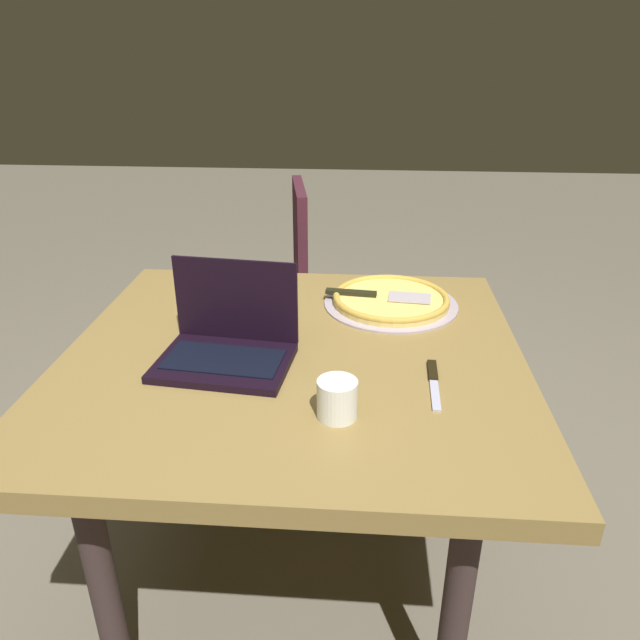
# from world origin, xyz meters

# --- Properties ---
(ground_plane) EXTENTS (12.00, 12.00, 0.00)m
(ground_plane) POSITION_xyz_m (0.00, 0.00, 0.00)
(ground_plane) COLOR #686051
(dining_table) EXTENTS (1.06, 1.11, 0.75)m
(dining_table) POSITION_xyz_m (0.00, 0.00, 0.66)
(dining_table) COLOR olive
(dining_table) RESTS_ON ground_plane
(laptop) EXTENTS (0.26, 0.33, 0.22)m
(laptop) POSITION_xyz_m (0.05, -0.15, 0.79)
(laptop) COLOR black
(laptop) RESTS_ON dining_table
(pizza_plate) EXTENTS (0.24, 0.24, 0.04)m
(pizza_plate) POSITION_xyz_m (-0.35, -0.20, 0.76)
(pizza_plate) COLOR white
(pizza_plate) RESTS_ON dining_table
(pizza_tray) EXTENTS (0.38, 0.38, 0.03)m
(pizza_tray) POSITION_xyz_m (-0.30, 0.25, 0.76)
(pizza_tray) COLOR #A99AA8
(pizza_tray) RESTS_ON dining_table
(table_knife) EXTENTS (0.20, 0.03, 0.01)m
(table_knife) POSITION_xyz_m (0.12, 0.33, 0.75)
(table_knife) COLOR #B1B1CB
(table_knife) RESTS_ON dining_table
(drink_cup) EXTENTS (0.08, 0.08, 0.08)m
(drink_cup) POSITION_xyz_m (0.27, 0.12, 0.79)
(drink_cup) COLOR white
(drink_cup) RESTS_ON dining_table
(chair_near) EXTENTS (0.45, 0.45, 0.94)m
(chair_near) POSITION_xyz_m (-0.92, -0.18, 0.53)
(chair_near) COLOR #3E1924
(chair_near) RESTS_ON ground_plane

